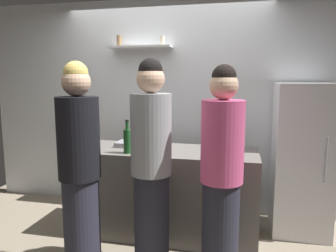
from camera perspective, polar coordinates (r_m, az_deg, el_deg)
The scene contains 11 objects.
back_wall_assembly at distance 4.04m, azimuth -0.21°, elevation 3.63°, with size 4.80×0.32×2.60m.
refrigerator at distance 3.68m, azimuth 22.67°, elevation -5.45°, with size 0.57×0.61×1.60m.
counter at distance 3.46m, azimuth -0.00°, elevation -11.61°, with size 1.84×0.70×0.91m, color #66605B.
baking_pan at distance 3.52m, azimuth -6.36°, elevation -3.21°, with size 0.34×0.24×0.05m, color gray.
utensil_holder at distance 3.04m, azimuth 12.07°, elevation -4.42°, with size 0.11×0.11×0.23m.
wine_bottle_pale_glass at distance 3.31m, azimuth -3.51°, elevation -2.17°, with size 0.08×0.08×0.32m.
wine_bottle_green_glass at distance 3.18m, azimuth -7.24°, elevation -2.56°, with size 0.08×0.08×0.33m.
water_bottle_plastic at distance 3.63m, azimuth -1.55°, elevation -1.77°, with size 0.09×0.09×0.21m.
person_pink_top at distance 2.62m, azimuth 9.51°, elevation -8.70°, with size 0.34×0.34×1.75m.
person_blonde at distance 2.73m, azimuth -15.43°, elevation -7.82°, with size 0.34×0.34×1.78m.
person_grey_hoodie at distance 2.70m, azimuth -3.01°, elevation -7.37°, with size 0.34×0.34×1.80m.
Camera 1 is at (0.89, -2.68, 1.64)m, focal length 34.22 mm.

